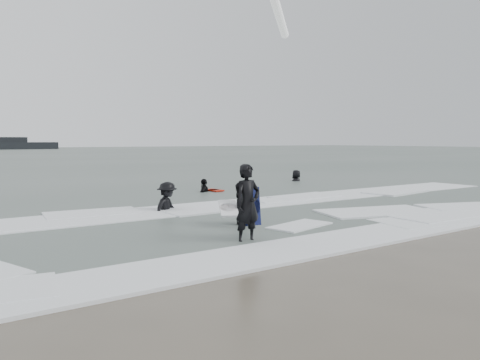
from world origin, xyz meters
TOP-DOWN VIEW (x-y plane):
  - ground at (0.00, 0.00)m, footprint 320.00×320.00m
  - surfer_centre at (-2.76, 0.58)m, footprint 0.74×0.52m
  - surfer_wading at (-1.63, 2.62)m, footprint 0.94×0.76m
  - surfer_breaker at (-2.24, 6.23)m, footprint 1.42×1.25m
  - surfer_right_near at (1.78, 10.66)m, footprint 1.12×1.01m
  - surfer_right_far at (9.30, 12.69)m, footprint 1.09×0.96m
  - surf_foam at (0.00, 3.70)m, footprint 30.03×9.06m
  - bodyboards at (-0.72, 4.72)m, footprint 5.33×10.40m
  - vessel_horizon at (10.00, 130.62)m, footprint 24.27×4.33m

SIDE VIEW (x-z plane):
  - ground at x=0.00m, z-range 0.00..0.00m
  - surfer_centre at x=-2.76m, z-range -0.98..0.98m
  - surfer_wading at x=-1.63m, z-range -0.91..0.91m
  - surfer_breaker at x=-2.24m, z-range -0.95..0.95m
  - surfer_right_near at x=1.78m, z-range -0.92..0.92m
  - surfer_right_far at x=9.30m, z-range -0.93..0.93m
  - surf_foam at x=0.00m, z-range 0.00..0.08m
  - bodyboards at x=-0.72m, z-range -0.13..1.12m
  - vessel_horizon at x=10.00m, z-range -0.41..2.88m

